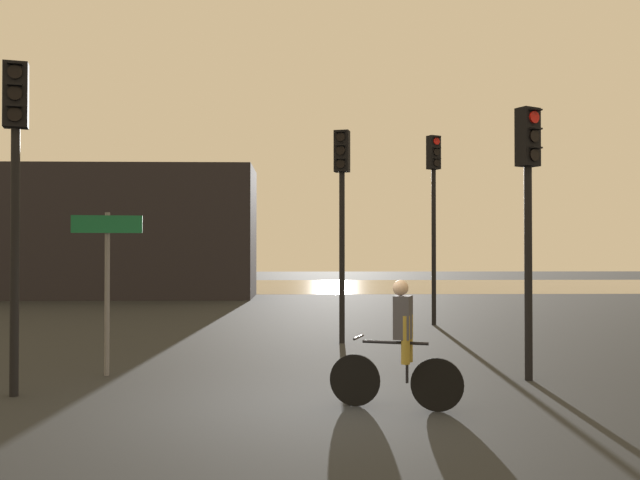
{
  "coord_description": "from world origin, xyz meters",
  "views": [
    {
      "loc": [
        0.11,
        -8.97,
        1.98
      ],
      "look_at": [
        0.5,
        5.0,
        2.2
      ],
      "focal_mm": 40.0,
      "sensor_mm": 36.0,
      "label": 1
    }
  ],
  "objects_px": {
    "traffic_light_far_right": "(434,195)",
    "cyclist": "(400,344)",
    "distant_building": "(81,232)",
    "traffic_light_center": "(342,195)",
    "traffic_light_near_left": "(15,164)",
    "direction_sign_post": "(107,269)",
    "traffic_light_near_right": "(528,190)"
  },
  "relations": [
    {
      "from": "traffic_light_center",
      "to": "direction_sign_post",
      "type": "height_order",
      "value": "traffic_light_center"
    },
    {
      "from": "traffic_light_near_right",
      "to": "traffic_light_near_left",
      "type": "bearing_deg",
      "value": -21.37
    },
    {
      "from": "traffic_light_far_right",
      "to": "direction_sign_post",
      "type": "height_order",
      "value": "traffic_light_far_right"
    },
    {
      "from": "direction_sign_post",
      "to": "cyclist",
      "type": "height_order",
      "value": "direction_sign_post"
    },
    {
      "from": "direction_sign_post",
      "to": "traffic_light_near_left",
      "type": "bearing_deg",
      "value": 54.74
    },
    {
      "from": "traffic_light_near_right",
      "to": "direction_sign_post",
      "type": "height_order",
      "value": "traffic_light_near_right"
    },
    {
      "from": "traffic_light_center",
      "to": "direction_sign_post",
      "type": "xyz_separation_m",
      "value": [
        -3.98,
        -3.92,
        -1.49
      ]
    },
    {
      "from": "traffic_light_near_left",
      "to": "direction_sign_post",
      "type": "relative_size",
      "value": 1.76
    },
    {
      "from": "cyclist",
      "to": "traffic_light_near_right",
      "type": "bearing_deg",
      "value": -30.55
    },
    {
      "from": "traffic_light_near_right",
      "to": "traffic_light_near_left",
      "type": "distance_m",
      "value": 7.48
    },
    {
      "from": "traffic_light_far_right",
      "to": "traffic_light_center",
      "type": "relative_size",
      "value": 1.11
    },
    {
      "from": "traffic_light_near_left",
      "to": "direction_sign_post",
      "type": "xyz_separation_m",
      "value": [
        0.83,
        1.58,
        -1.48
      ]
    },
    {
      "from": "traffic_light_center",
      "to": "cyclist",
      "type": "relative_size",
      "value": 2.82
    },
    {
      "from": "traffic_light_far_right",
      "to": "traffic_light_center",
      "type": "xyz_separation_m",
      "value": [
        -2.69,
        -3.67,
        -0.31
      ]
    },
    {
      "from": "distant_building",
      "to": "direction_sign_post",
      "type": "height_order",
      "value": "distant_building"
    },
    {
      "from": "cyclist",
      "to": "distant_building",
      "type": "bearing_deg",
      "value": 45.12
    },
    {
      "from": "distant_building",
      "to": "traffic_light_near_right",
      "type": "bearing_deg",
      "value": -57.0
    },
    {
      "from": "traffic_light_near_right",
      "to": "distant_building",
      "type": "bearing_deg",
      "value": -85.97
    },
    {
      "from": "distant_building",
      "to": "cyclist",
      "type": "height_order",
      "value": "distant_building"
    },
    {
      "from": "traffic_light_near_right",
      "to": "traffic_light_far_right",
      "type": "xyz_separation_m",
      "value": [
        0.09,
        8.19,
        0.57
      ]
    },
    {
      "from": "distant_building",
      "to": "direction_sign_post",
      "type": "bearing_deg",
      "value": -71.93
    },
    {
      "from": "traffic_light_far_right",
      "to": "cyclist",
      "type": "xyz_separation_m",
      "value": [
        -2.34,
        -10.1,
        -2.68
      ]
    },
    {
      "from": "distant_building",
      "to": "traffic_light_center",
      "type": "relative_size",
      "value": 3.19
    },
    {
      "from": "direction_sign_post",
      "to": "traffic_light_center",
      "type": "bearing_deg",
      "value": -143.11
    },
    {
      "from": "distant_building",
      "to": "traffic_light_near_left",
      "type": "relative_size",
      "value": 3.21
    },
    {
      "from": "traffic_light_center",
      "to": "cyclist",
      "type": "distance_m",
      "value": 6.86
    },
    {
      "from": "distant_building",
      "to": "traffic_light_far_right",
      "type": "bearing_deg",
      "value": -41.88
    },
    {
      "from": "traffic_light_near_left",
      "to": "distant_building",
      "type": "bearing_deg",
      "value": -91.02
    },
    {
      "from": "distant_building",
      "to": "traffic_light_near_right",
      "type": "height_order",
      "value": "distant_building"
    },
    {
      "from": "traffic_light_near_left",
      "to": "traffic_light_center",
      "type": "bearing_deg",
      "value": -146.81
    },
    {
      "from": "traffic_light_near_left",
      "to": "traffic_light_far_right",
      "type": "bearing_deg",
      "value": -144.93
    },
    {
      "from": "traffic_light_far_right",
      "to": "cyclist",
      "type": "bearing_deg",
      "value": 50.4
    }
  ]
}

